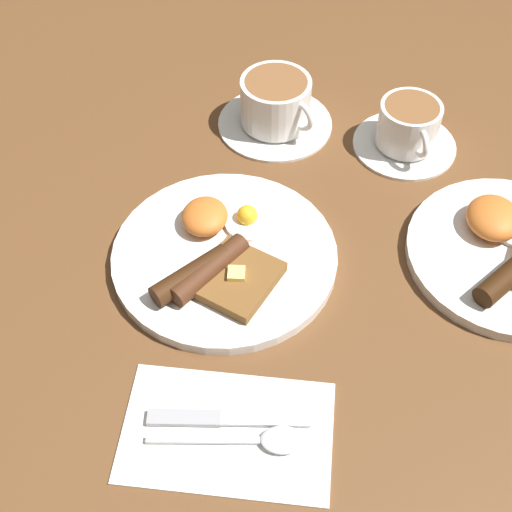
{
  "coord_description": "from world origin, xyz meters",
  "views": [
    {
      "loc": [
        0.55,
        0.11,
        0.68
      ],
      "look_at": [
        0.01,
        0.04,
        0.03
      ],
      "focal_mm": 50.0,
      "sensor_mm": 36.0,
      "label": 1
    }
  ],
  "objects_px": {
    "breakfast_plate_near": "(223,255)",
    "spoon": "(265,440)",
    "knife": "(219,418)",
    "teacup_near": "(276,106)",
    "breakfast_plate_far": "(511,251)",
    "teacup_far": "(408,130)"
  },
  "relations": [
    {
      "from": "teacup_far",
      "to": "knife",
      "type": "bearing_deg",
      "value": -22.97
    },
    {
      "from": "knife",
      "to": "teacup_near",
      "type": "bearing_deg",
      "value": 83.15
    },
    {
      "from": "breakfast_plate_near",
      "to": "spoon",
      "type": "distance_m",
      "value": 0.24
    },
    {
      "from": "breakfast_plate_near",
      "to": "teacup_near",
      "type": "xyz_separation_m",
      "value": [
        -0.26,
        0.04,
        0.02
      ]
    },
    {
      "from": "breakfast_plate_near",
      "to": "breakfast_plate_far",
      "type": "height_order",
      "value": "breakfast_plate_far"
    },
    {
      "from": "spoon",
      "to": "breakfast_plate_near",
      "type": "bearing_deg",
      "value": 102.21
    },
    {
      "from": "knife",
      "to": "spoon",
      "type": "distance_m",
      "value": 0.05
    },
    {
      "from": "breakfast_plate_near",
      "to": "spoon",
      "type": "bearing_deg",
      "value": 19.02
    },
    {
      "from": "teacup_near",
      "to": "teacup_far",
      "type": "height_order",
      "value": "teacup_near"
    },
    {
      "from": "breakfast_plate_near",
      "to": "spoon",
      "type": "height_order",
      "value": "breakfast_plate_near"
    },
    {
      "from": "knife",
      "to": "spoon",
      "type": "xyz_separation_m",
      "value": [
        0.02,
        0.05,
        0.0
      ]
    },
    {
      "from": "teacup_far",
      "to": "breakfast_plate_near",
      "type": "bearing_deg",
      "value": -42.59
    },
    {
      "from": "teacup_near",
      "to": "spoon",
      "type": "distance_m",
      "value": 0.5
    },
    {
      "from": "breakfast_plate_far",
      "to": "spoon",
      "type": "relative_size",
      "value": 1.56
    },
    {
      "from": "breakfast_plate_near",
      "to": "breakfast_plate_far",
      "type": "xyz_separation_m",
      "value": [
        -0.05,
        0.35,
        0.0
      ]
    },
    {
      "from": "breakfast_plate_far",
      "to": "teacup_near",
      "type": "relative_size",
      "value": 1.52
    },
    {
      "from": "breakfast_plate_far",
      "to": "teacup_near",
      "type": "height_order",
      "value": "teacup_near"
    },
    {
      "from": "teacup_near",
      "to": "spoon",
      "type": "xyz_separation_m",
      "value": [
        0.49,
        0.04,
        -0.03
      ]
    },
    {
      "from": "knife",
      "to": "spoon",
      "type": "bearing_deg",
      "value": -26.47
    },
    {
      "from": "breakfast_plate_far",
      "to": "knife",
      "type": "xyz_separation_m",
      "value": [
        0.26,
        -0.32,
        -0.01
      ]
    },
    {
      "from": "teacup_near",
      "to": "spoon",
      "type": "relative_size",
      "value": 1.03
    },
    {
      "from": "breakfast_plate_near",
      "to": "teacup_far",
      "type": "relative_size",
      "value": 1.9
    }
  ]
}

